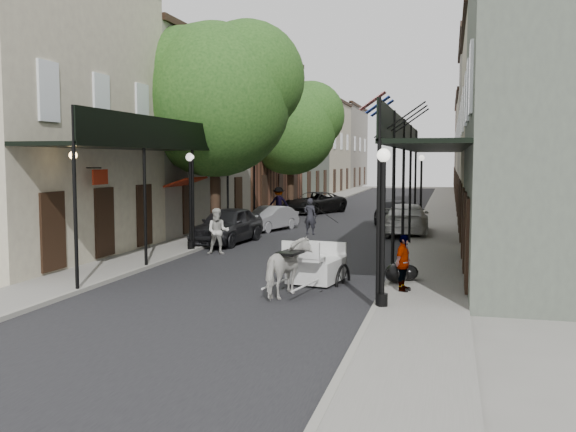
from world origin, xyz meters
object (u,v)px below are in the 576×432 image
Objects in this scene: car_right_near at (406,219)px; car_right_far at (394,211)px; lamppost_right_far at (421,188)px; pedestrian_sidewalk_left at (279,203)px; car_left_far at (314,203)px; tree_far at (297,125)px; pedestrian_walking at (218,231)px; lamppost_left at (190,199)px; car_left_near at (227,225)px; pedestrian_sidewalk_right at (403,263)px; carriage at (321,248)px; car_left_mid at (270,219)px; horse at (289,268)px; tree_near at (224,94)px; lamppost_right_near at (383,225)px.

car_right_near is 5.21m from car_right_far.
lamppost_right_far reaches higher than car_right_near.
pedestrian_sidewalk_left is 0.36× the size of car_left_far.
pedestrian_sidewalk_left is at bearing -36.69° from car_right_near.
tree_far is 4.92× the size of pedestrian_walking.
lamppost_left is 0.72× the size of car_right_near.
pedestrian_sidewalk_right is at bearing -43.18° from car_left_near.
pedestrian_sidewalk_left is 0.40× the size of car_left_near.
lamppost_right_far is at bearing 45.13° from pedestrian_walking.
car_right_far is (6.80, -0.35, -0.33)m from pedestrian_sidewalk_left.
car_left_near is (-5.56, 7.47, -0.20)m from carriage.
lamppost_left is 0.89× the size of car_right_far.
horse is at bearing -55.07° from car_left_mid.
tree_near is 5.51× the size of pedestrian_walking.
car_left_mid is 0.89× the size of car_right_far.
pedestrian_walking is 3.24m from car_left_near.
horse is 0.35× the size of car_right_near.
pedestrian_sidewalk_left is at bearing 80.05° from pedestrian_walking.
carriage is 0.68× the size of car_left_mid.
lamppost_right_near reaches higher than pedestrian_sidewalk_left.
tree_near is 7.08m from car_left_mid.
tree_near is 6.47× the size of pedestrian_sidewalk_right.
car_right_far is at bearing -36.48° from tree_far.
lamppost_left is 14.53m from lamppost_right_far.
pedestrian_sidewalk_left is at bearing -64.71° from horse.
tree_near is 5.90m from car_left_near.
car_right_near is (-0.86, 14.12, -0.12)m from pedestrian_sidewalk_right.
lamppost_right_near is 2.12× the size of pedestrian_walking.
lamppost_left is 2.49× the size of pedestrian_sidewalk_right.
horse is 1.20× the size of pedestrian_sidewalk_right.
car_left_mid is at bearing 121.70° from carriage.
pedestrian_walking is at bearing 67.79° from pedestrian_sidewalk_right.
lamppost_right_far is at bearing -88.04° from horse.
car_left_mid is 7.74m from car_right_far.
car_left_near is (0.60, -1.39, -5.71)m from tree_near.
lamppost_right_near is 0.89× the size of car_right_far.
pedestrian_walking is 8.37m from car_left_mid.
pedestrian_walking is at bearing -119.35° from lamppost_right_far.
lamppost_left is 0.72× the size of car_left_far.
car_left_far is at bearing 33.09° from pedestrian_sidewalk_right.
carriage is at bearing -37.67° from lamppost_left.
tree_near is 12.11m from carriage.
car_right_near is (6.81, -10.84, 0.03)m from car_left_far.
tree_far is at bearing -123.98° from car_left_far.
pedestrian_walking is 10.56m from car_right_near.
car_left_near is at bearing -77.08° from car_left_mid.
lamppost_right_far is 8.45m from car_left_mid.
lamppost_left is at bearing -88.66° from tree_near.
lamppost_right_near is 0.72× the size of car_right_near.
horse is 7.98m from pedestrian_walking.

